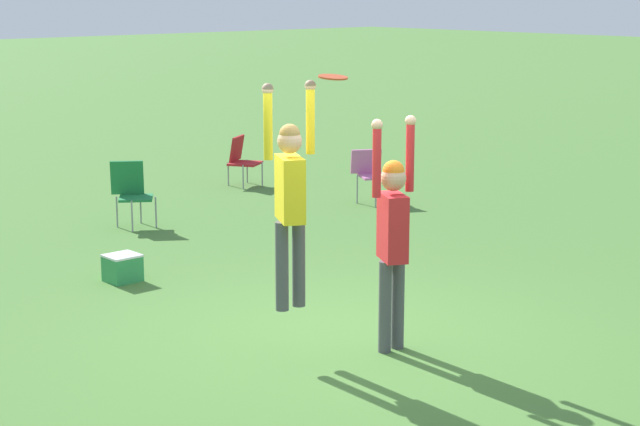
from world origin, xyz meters
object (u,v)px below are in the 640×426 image
person_jumping (290,191)px  cooler_box (122,268)px  camping_chair_1 (241,157)px  camping_chair_2 (372,171)px  person_defending (393,228)px  frisbee (333,77)px  camping_chair_3 (132,189)px

person_jumping → cooler_box: 3.62m
camping_chair_1 → camping_chair_2: (0.57, -2.62, 0.03)m
person_defending → camping_chair_2: bearing=165.6°
camping_chair_2 → cooler_box: 5.61m
frisbee → cooler_box: bearing=90.0°
person_jumping → camping_chair_2: (5.69, 4.67, -1.06)m
camping_chair_1 → camping_chair_2: size_ratio=1.00×
person_jumping → cooler_box: (0.26, 3.32, -1.42)m
person_defending → camping_chair_1: (4.27, 7.76, -0.70)m
person_jumping → camping_chair_2: size_ratio=2.45×
person_jumping → frisbee: 1.09m
frisbee → camping_chair_3: frisbee is taller
person_defending → camping_chair_3: bearing=-161.0°
person_defending → camping_chair_2: (4.84, 5.14, -0.67)m
person_jumping → camping_chair_1: (5.11, 7.29, -1.09)m
person_jumping → camping_chair_3: size_ratio=2.19×
person_defending → camping_chair_1: bearing=-179.9°
person_jumping → cooler_box: size_ratio=5.53×
camping_chair_1 → cooler_box: 6.28m
person_jumping → camping_chair_3: bearing=10.4°
person_defending → frisbee: bearing=-78.1°
camping_chair_3 → cooler_box: size_ratio=2.52×
person_jumping → frisbee: bearing=-109.2°
camping_chair_3 → cooler_box: camping_chair_3 is taller
frisbee → camping_chair_1: size_ratio=0.31×
camping_chair_1 → camping_chair_3: (-3.18, -1.54, 0.06)m
camping_chair_2 → person_defending: bearing=76.5°
camping_chair_2 → person_jumping: bearing=69.1°
camping_chair_1 → camping_chair_3: 3.54m
person_defending → camping_chair_2: 7.09m
camping_chair_1 → cooler_box: bearing=8.1°
person_jumping → camping_chair_1: 8.97m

